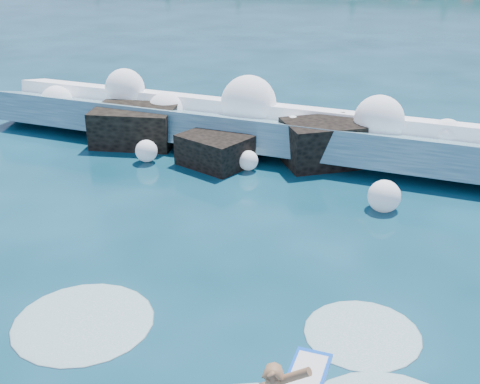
{
  "coord_description": "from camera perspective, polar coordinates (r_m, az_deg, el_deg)",
  "views": [
    {
      "loc": [
        5.58,
        -8.27,
        6.08
      ],
      "look_at": [
        1.5,
        2.0,
        1.2
      ],
      "focal_mm": 45.0,
      "sensor_mm": 36.0,
      "label": 1
    }
  ],
  "objects": [
    {
      "name": "ground",
      "position": [
        11.68,
        -10.63,
        -8.0
      ],
      "size": [
        200.0,
        200.0,
        0.0
      ],
      "primitive_type": "plane",
      "color": "#072E3B",
      "rests_on": "ground"
    },
    {
      "name": "breaking_wave",
      "position": [
        17.99,
        2.6,
        5.88
      ],
      "size": [
        18.04,
        2.81,
        1.56
      ],
      "color": "#33697F",
      "rests_on": "ground"
    },
    {
      "name": "rock_cluster",
      "position": [
        17.49,
        -2.5,
        5.0
      ],
      "size": [
        8.36,
        3.39,
        1.4
      ],
      "color": "black",
      "rests_on": "ground"
    },
    {
      "name": "wave_spray",
      "position": [
        17.92,
        1.48,
        7.49
      ],
      "size": [
        15.26,
        4.69,
        2.09
      ],
      "color": "white",
      "rests_on": "ground"
    }
  ]
}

